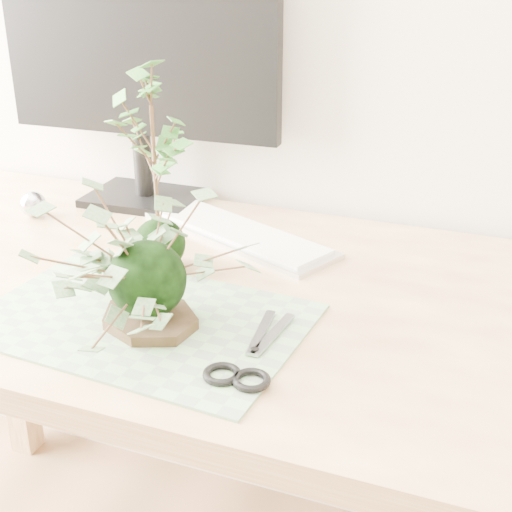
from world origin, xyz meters
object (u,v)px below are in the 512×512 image
(keyboard, at_px, (238,233))
(desk, at_px, (245,338))
(ivy_kokedama, at_px, (145,245))
(maple_kokedama, at_px, (152,119))
(monitor, at_px, (138,57))

(keyboard, bearing_deg, desk, -41.25)
(ivy_kokedama, height_order, keyboard, ivy_kokedama)
(desk, relative_size, ivy_kokedama, 4.72)
(desk, xyz_separation_m, maple_kokedama, (-0.15, 0.02, 0.33))
(ivy_kokedama, xyz_separation_m, monitor, (-0.26, 0.46, 0.16))
(maple_kokedama, distance_m, keyboard, 0.30)
(desk, relative_size, monitor, 2.86)
(desk, bearing_deg, monitor, 138.29)
(maple_kokedama, bearing_deg, desk, -6.99)
(desk, bearing_deg, maple_kokedama, 173.01)
(ivy_kokedama, relative_size, maple_kokedama, 0.98)
(desk, distance_m, maple_kokedama, 0.37)
(desk, xyz_separation_m, keyboard, (-0.09, 0.19, 0.10))
(maple_kokedama, bearing_deg, ivy_kokedama, -66.11)
(desk, distance_m, keyboard, 0.23)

